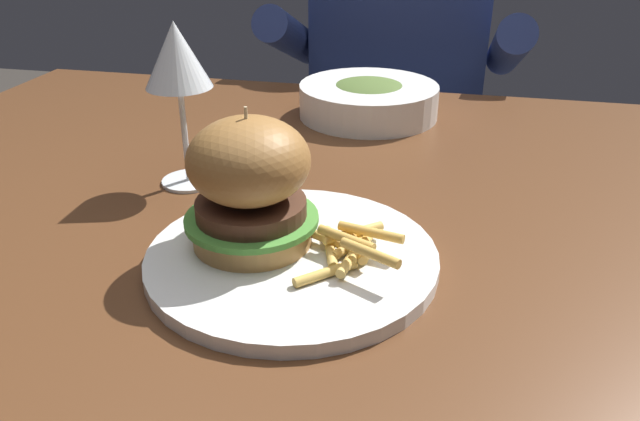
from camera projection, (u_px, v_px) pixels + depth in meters
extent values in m
cube|color=#56331C|center=(405.00, 234.00, 0.68)|extent=(1.48, 0.98, 0.04)
cylinder|color=#56331C|center=(100.00, 256.00, 1.35)|extent=(0.06, 0.06, 0.70)
cylinder|color=white|center=(292.00, 258.00, 0.58)|extent=(0.27, 0.27, 0.01)
cylinder|color=#B78447|center=(252.00, 231.00, 0.59)|extent=(0.11, 0.11, 0.02)
cylinder|color=#4C9338|center=(252.00, 218.00, 0.58)|extent=(0.13, 0.13, 0.01)
cylinder|color=#4C2D1E|center=(251.00, 208.00, 0.58)|extent=(0.10, 0.10, 0.02)
ellipsoid|color=#9C6A35|center=(248.00, 161.00, 0.56)|extent=(0.11, 0.11, 0.08)
cylinder|color=#CCB78C|center=(247.00, 134.00, 0.55)|extent=(0.00, 0.00, 0.05)
cylinder|color=#EABC5B|center=(330.00, 247.00, 0.58)|extent=(0.03, 0.07, 0.01)
cylinder|color=#E0B251|center=(326.00, 273.00, 0.54)|extent=(0.05, 0.05, 0.01)
cylinder|color=#EABC5B|center=(351.00, 257.00, 0.55)|extent=(0.02, 0.06, 0.01)
cylinder|color=#EABC5B|center=(340.00, 244.00, 0.57)|extent=(0.06, 0.04, 0.01)
cylinder|color=#EABC5B|center=(354.00, 244.00, 0.58)|extent=(0.04, 0.06, 0.01)
cylinder|color=#EABC5B|center=(361.00, 248.00, 0.56)|extent=(0.02, 0.05, 0.01)
cylinder|color=gold|center=(346.00, 238.00, 0.56)|extent=(0.06, 0.03, 0.01)
cylinder|color=gold|center=(371.00, 232.00, 0.57)|extent=(0.06, 0.02, 0.01)
cylinder|color=#EABC5B|center=(353.00, 233.00, 0.58)|extent=(0.05, 0.05, 0.01)
cylinder|color=gold|center=(370.00, 253.00, 0.53)|extent=(0.06, 0.03, 0.01)
cylinder|color=gold|center=(357.00, 247.00, 0.57)|extent=(0.03, 0.05, 0.01)
cylinder|color=silver|center=(190.00, 181.00, 0.75)|extent=(0.07, 0.07, 0.00)
cylinder|color=silver|center=(185.00, 135.00, 0.72)|extent=(0.01, 0.01, 0.11)
cone|color=silver|center=(176.00, 55.00, 0.68)|extent=(0.08, 0.08, 0.07)
cylinder|color=white|center=(368.00, 101.00, 0.96)|extent=(0.21, 0.21, 0.05)
ellipsoid|color=#4C662D|center=(369.00, 89.00, 0.96)|extent=(0.12, 0.12, 0.02)
cube|color=#282833|center=(388.00, 255.00, 1.59)|extent=(0.30, 0.22, 0.46)
cube|color=navy|center=(399.00, 63.00, 1.36)|extent=(0.36, 0.20, 0.52)
cylinder|color=navy|center=(292.00, 38.00, 1.31)|extent=(0.07, 0.34, 0.18)
cylinder|color=navy|center=(509.00, 48.00, 1.22)|extent=(0.07, 0.34, 0.18)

